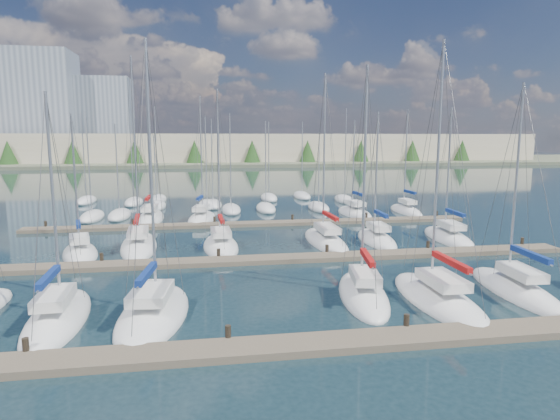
{
  "coord_description": "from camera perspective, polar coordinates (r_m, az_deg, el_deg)",
  "views": [
    {
      "loc": [
        -4.78,
        -15.97,
        8.69
      ],
      "look_at": [
        0.0,
        14.0,
        4.0
      ],
      "focal_mm": 30.0,
      "sensor_mm": 36.0,
      "label": 1
    }
  ],
  "objects": [
    {
      "name": "ground",
      "position": [
        76.62,
        -5.43,
        2.23
      ],
      "size": [
        400.0,
        400.0,
        0.0
      ],
      "primitive_type": "plane",
      "color": "#1C3038",
      "rests_on": "ground"
    },
    {
      "name": "dock_near",
      "position": [
        20.47,
        5.5,
        -15.9
      ],
      "size": [
        44.0,
        1.93,
        1.1
      ],
      "color": "#6B5E4C",
      "rests_on": "ground"
    },
    {
      "name": "dock_mid",
      "position": [
        33.45,
        -0.55,
        -6.0
      ],
      "size": [
        44.0,
        1.93,
        1.1
      ],
      "color": "#6B5E4C",
      "rests_on": "ground"
    },
    {
      "name": "dock_far",
      "position": [
        47.01,
        -3.08,
        -1.69
      ],
      "size": [
        44.0,
        1.93,
        1.1
      ],
      "color": "#6B5E4C",
      "rests_on": "ground"
    },
    {
      "name": "sailboat_l",
      "position": [
        40.53,
        11.69,
        -3.52
      ],
      "size": [
        2.81,
        7.61,
        11.57
      ],
      "rotation": [
        0.0,
        0.0,
        -0.05
      ],
      "color": "white",
      "rests_on": "ground"
    },
    {
      "name": "sailboat_q",
      "position": [
        54.25,
        9.06,
        -0.36
      ],
      "size": [
        3.2,
        7.94,
        11.44
      ],
      "rotation": [
        0.0,
        0.0,
        0.06
      ],
      "color": "white",
      "rests_on": "ground"
    },
    {
      "name": "sailboat_d",
      "position": [
        26.53,
        10.1,
        -10.05
      ],
      "size": [
        3.86,
        8.37,
        13.24
      ],
      "rotation": [
        0.0,
        0.0,
        -0.17
      ],
      "color": "white",
      "rests_on": "ground"
    },
    {
      "name": "sailboat_j",
      "position": [
        37.69,
        -7.24,
        -4.33
      ],
      "size": [
        3.04,
        7.91,
        13.2
      ],
      "rotation": [
        0.0,
        0.0,
        0.04
      ],
      "color": "white",
      "rests_on": "ground"
    },
    {
      "name": "sailboat_m",
      "position": [
        42.97,
        19.82,
        -3.17
      ],
      "size": [
        3.42,
        8.76,
        11.96
      ],
      "rotation": [
        0.0,
        0.0,
        -0.09
      ],
      "color": "white",
      "rests_on": "ground"
    },
    {
      "name": "sailboat_e",
      "position": [
        26.83,
        18.65,
        -10.19
      ],
      "size": [
        3.02,
        9.18,
        14.4
      ],
      "rotation": [
        0.0,
        0.0,
        -0.01
      ],
      "color": "white",
      "rests_on": "ground"
    },
    {
      "name": "sailboat_o",
      "position": [
        50.57,
        -9.51,
        -1.01
      ],
      "size": [
        3.85,
        7.64,
        13.77
      ],
      "rotation": [
        0.0,
        0.0,
        -0.17
      ],
      "color": "white",
      "rests_on": "ground"
    },
    {
      "name": "sailboat_f",
      "position": [
        29.95,
        26.75,
        -8.69
      ],
      "size": [
        3.04,
        8.8,
        12.42
      ],
      "rotation": [
        0.0,
        0.0,
        -0.07
      ],
      "color": "white",
      "rests_on": "ground"
    },
    {
      "name": "sailboat_i",
      "position": [
        39.18,
        -16.82,
        -4.13
      ],
      "size": [
        3.63,
        10.01,
        15.73
      ],
      "rotation": [
        0.0,
        0.0,
        0.09
      ],
      "color": "white",
      "rests_on": "ground"
    },
    {
      "name": "sailboat_c",
      "position": [
        24.23,
        -15.15,
        -12.1
      ],
      "size": [
        4.04,
        8.73,
        14.0
      ],
      "rotation": [
        0.0,
        0.0,
        -0.11
      ],
      "color": "white",
      "rests_on": "ground"
    },
    {
      "name": "sailboat_n",
      "position": [
        51.98,
        -15.51,
        -0.95
      ],
      "size": [
        2.8,
        8.87,
        15.74
      ],
      "rotation": [
        0.0,
        0.0,
        -0.02
      ],
      "color": "white",
      "rests_on": "ground"
    },
    {
      "name": "sailboat_h",
      "position": [
        38.05,
        -23.18,
        -4.86
      ],
      "size": [
        4.05,
        6.86,
        11.18
      ],
      "rotation": [
        0.0,
        0.0,
        0.26
      ],
      "color": "white",
      "rests_on": "ground"
    },
    {
      "name": "sailboat_b",
      "position": [
        25.21,
        -25.44,
        -11.84
      ],
      "size": [
        2.98,
        8.41,
        11.55
      ],
      "rotation": [
        0.0,
        0.0,
        0.05
      ],
      "color": "white",
      "rests_on": "ground"
    },
    {
      "name": "sailboat_r",
      "position": [
        57.13,
        15.09,
        -0.08
      ],
      "size": [
        2.34,
        7.71,
        12.74
      ],
      "rotation": [
        0.0,
        0.0,
        -0.01
      ],
      "color": "white",
      "rests_on": "ground"
    },
    {
      "name": "sailboat_k",
      "position": [
        39.27,
        5.57,
        -3.77
      ],
      "size": [
        2.85,
        9.8,
        14.61
      ],
      "rotation": [
        0.0,
        0.0,
        0.02
      ],
      "color": "white",
      "rests_on": "ground"
    },
    {
      "name": "distant_boats",
      "position": [
        60.32,
        -8.56,
        0.68
      ],
      "size": [
        36.93,
        20.75,
        13.3
      ],
      "color": "#9EA0A5",
      "rests_on": "ground"
    },
    {
      "name": "shoreline",
      "position": [
        165.96,
        -12.13,
        8.16
      ],
      "size": [
        400.0,
        60.0,
        38.0
      ],
      "color": "#666B51",
      "rests_on": "ground"
    }
  ]
}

